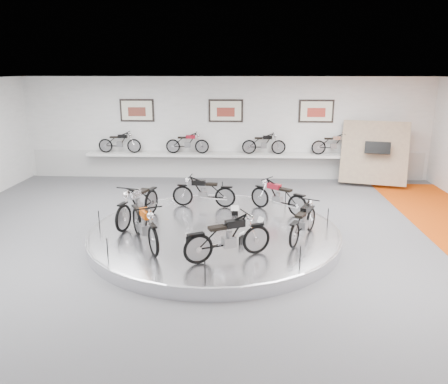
{
  "coord_description": "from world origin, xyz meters",
  "views": [
    {
      "loc": [
        0.75,
        -10.24,
        4.26
      ],
      "look_at": [
        0.23,
        0.6,
        1.2
      ],
      "focal_mm": 35.0,
      "sensor_mm": 36.0,
      "label": 1
    }
  ],
  "objects_px": {
    "bike_c": "(138,203)",
    "bike_d": "(144,224)",
    "bike_b": "(204,191)",
    "shelf": "(225,155)",
    "bike_e": "(228,237)",
    "bike_f": "(303,221)",
    "bike_a": "(278,196)",
    "display_platform": "(214,234)"
  },
  "relations": [
    {
      "from": "bike_c",
      "to": "bike_d",
      "type": "bearing_deg",
      "value": 35.3
    },
    {
      "from": "bike_c",
      "to": "bike_b",
      "type": "bearing_deg",
      "value": 148.74
    },
    {
      "from": "bike_c",
      "to": "bike_f",
      "type": "relative_size",
      "value": 1.18
    },
    {
      "from": "bike_e",
      "to": "bike_f",
      "type": "distance_m",
      "value": 2.14
    },
    {
      "from": "bike_a",
      "to": "bike_d",
      "type": "relative_size",
      "value": 0.9
    },
    {
      "from": "bike_a",
      "to": "bike_b",
      "type": "relative_size",
      "value": 1.0
    },
    {
      "from": "bike_e",
      "to": "bike_f",
      "type": "xyz_separation_m",
      "value": [
        1.75,
        1.23,
        -0.05
      ]
    },
    {
      "from": "bike_a",
      "to": "bike_d",
      "type": "bearing_deg",
      "value": 76.2
    },
    {
      "from": "bike_a",
      "to": "bike_f",
      "type": "height_order",
      "value": "bike_a"
    },
    {
      "from": "shelf",
      "to": "bike_a",
      "type": "relative_size",
      "value": 6.82
    },
    {
      "from": "display_platform",
      "to": "bike_a",
      "type": "xyz_separation_m",
      "value": [
        1.73,
        1.46,
        0.62
      ]
    },
    {
      "from": "bike_b",
      "to": "bike_c",
      "type": "height_order",
      "value": "bike_c"
    },
    {
      "from": "bike_c",
      "to": "bike_f",
      "type": "distance_m",
      "value": 4.35
    },
    {
      "from": "bike_a",
      "to": "bike_e",
      "type": "xyz_separation_m",
      "value": [
        -1.31,
        -3.28,
        0.03
      ]
    },
    {
      "from": "bike_d",
      "to": "bike_e",
      "type": "height_order",
      "value": "bike_d"
    },
    {
      "from": "bike_b",
      "to": "bike_e",
      "type": "distance_m",
      "value": 3.77
    },
    {
      "from": "bike_b",
      "to": "bike_f",
      "type": "relative_size",
      "value": 1.03
    },
    {
      "from": "shelf",
      "to": "bike_b",
      "type": "bearing_deg",
      "value": -95.57
    },
    {
      "from": "shelf",
      "to": "bike_a",
      "type": "height_order",
      "value": "bike_a"
    },
    {
      "from": "bike_a",
      "to": "bike_f",
      "type": "distance_m",
      "value": 2.1
    },
    {
      "from": "shelf",
      "to": "display_platform",
      "type": "bearing_deg",
      "value": -90.0
    },
    {
      "from": "display_platform",
      "to": "bike_a",
      "type": "height_order",
      "value": "bike_a"
    },
    {
      "from": "display_platform",
      "to": "bike_e",
      "type": "height_order",
      "value": "bike_e"
    },
    {
      "from": "shelf",
      "to": "bike_f",
      "type": "relative_size",
      "value": 7.07
    },
    {
      "from": "display_platform",
      "to": "shelf",
      "type": "relative_size",
      "value": 0.58
    },
    {
      "from": "display_platform",
      "to": "bike_c",
      "type": "relative_size",
      "value": 3.47
    },
    {
      "from": "bike_c",
      "to": "bike_f",
      "type": "bearing_deg",
      "value": 93.47
    },
    {
      "from": "shelf",
      "to": "bike_a",
      "type": "bearing_deg",
      "value": -70.71
    },
    {
      "from": "shelf",
      "to": "bike_a",
      "type": "distance_m",
      "value": 5.24
    },
    {
      "from": "bike_d",
      "to": "bike_e",
      "type": "bearing_deg",
      "value": 43.08
    },
    {
      "from": "shelf",
      "to": "bike_d",
      "type": "bearing_deg",
      "value": -101.54
    },
    {
      "from": "shelf",
      "to": "bike_c",
      "type": "xyz_separation_m",
      "value": [
        -2.06,
        -6.02,
        -0.16
      ]
    },
    {
      "from": "display_platform",
      "to": "bike_e",
      "type": "relative_size",
      "value": 3.74
    },
    {
      "from": "display_platform",
      "to": "bike_d",
      "type": "xyz_separation_m",
      "value": [
        -1.54,
        -1.14,
        0.68
      ]
    },
    {
      "from": "bike_c",
      "to": "bike_e",
      "type": "relative_size",
      "value": 1.08
    },
    {
      "from": "bike_b",
      "to": "bike_c",
      "type": "bearing_deg",
      "value": 47.17
    },
    {
      "from": "shelf",
      "to": "bike_d",
      "type": "distance_m",
      "value": 7.7
    },
    {
      "from": "shelf",
      "to": "bike_e",
      "type": "xyz_separation_m",
      "value": [
        0.42,
        -8.22,
        -0.2
      ]
    },
    {
      "from": "shelf",
      "to": "bike_b",
      "type": "distance_m",
      "value": 4.57
    },
    {
      "from": "display_platform",
      "to": "bike_b",
      "type": "distance_m",
      "value": 2.01
    },
    {
      "from": "display_platform",
      "to": "bike_c",
      "type": "xyz_separation_m",
      "value": [
        -2.06,
        0.38,
        0.69
      ]
    },
    {
      "from": "bike_e",
      "to": "display_platform",
      "type": "bearing_deg",
      "value": 77.42
    }
  ]
}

